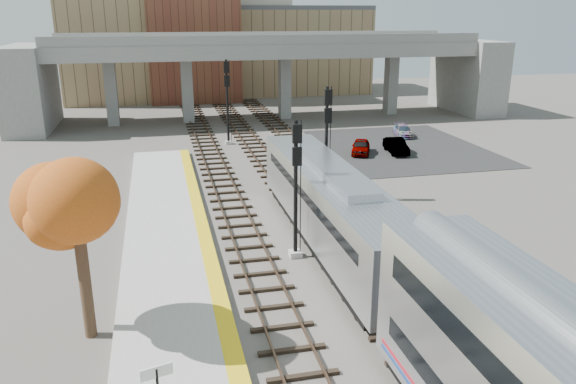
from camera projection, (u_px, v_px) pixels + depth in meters
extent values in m
plane|color=#47423D|center=(366.00, 327.00, 21.82)|extent=(160.00, 160.00, 0.00)
cube|color=#9E9E99|center=(177.00, 347.00, 20.20)|extent=(4.50, 60.00, 0.35)
cube|color=yellow|center=(229.00, 336.00, 20.56)|extent=(0.70, 60.00, 0.01)
cube|color=black|center=(238.00, 221.00, 32.70)|extent=(2.50, 95.00, 0.14)
cube|color=brown|center=(226.00, 220.00, 32.51)|extent=(0.07, 95.00, 0.14)
cube|color=brown|center=(250.00, 218.00, 32.82)|extent=(0.07, 95.00, 0.14)
cube|color=black|center=(308.00, 215.00, 33.61)|extent=(2.50, 95.00, 0.14)
cube|color=brown|center=(296.00, 215.00, 33.42)|extent=(0.07, 95.00, 0.14)
cube|color=brown|center=(319.00, 213.00, 33.73)|extent=(0.07, 95.00, 0.14)
cube|color=black|center=(370.00, 210.00, 34.48)|extent=(2.50, 95.00, 0.14)
cube|color=brown|center=(359.00, 210.00, 34.29)|extent=(0.07, 95.00, 0.14)
cube|color=brown|center=(381.00, 208.00, 34.60)|extent=(0.07, 95.00, 0.14)
cube|color=slate|center=(267.00, 49.00, 62.26)|extent=(46.00, 10.00, 1.50)
cube|color=slate|center=(276.00, 40.00, 57.43)|extent=(46.00, 0.20, 1.00)
cube|color=slate|center=(259.00, 36.00, 66.33)|extent=(46.00, 0.20, 1.00)
cube|color=slate|center=(111.00, 93.00, 59.88)|extent=(1.20, 1.60, 7.00)
cube|color=slate|center=(187.00, 90.00, 61.61)|extent=(1.20, 1.60, 7.00)
cube|color=slate|center=(285.00, 87.00, 63.99)|extent=(1.20, 1.60, 7.00)
cube|color=slate|center=(391.00, 84.00, 66.81)|extent=(1.20, 1.60, 7.00)
cube|color=slate|center=(30.00, 88.00, 57.91)|extent=(4.00, 12.00, 8.50)
cube|color=slate|center=(467.00, 76.00, 68.75)|extent=(4.00, 12.00, 8.50)
cube|color=#8E7752|center=(133.00, 40.00, 77.48)|extent=(18.00, 14.00, 16.00)
cube|color=beige|center=(229.00, 44.00, 85.45)|extent=(16.00, 16.00, 14.00)
cube|color=brown|center=(192.00, 25.00, 75.82)|extent=(12.00, 10.00, 20.00)
cube|color=#8E7752|center=(296.00, 51.00, 86.07)|extent=(20.00, 14.00, 12.00)
cube|color=#4C4C4F|center=(296.00, 8.00, 84.14)|extent=(20.00, 14.00, 0.60)
cube|color=black|center=(402.00, 147.00, 50.81)|extent=(14.00, 18.00, 0.04)
cube|color=#A8AAB2|center=(331.00, 204.00, 28.64)|extent=(3.00, 19.00, 3.20)
cube|color=black|center=(289.00, 150.00, 37.29)|extent=(2.20, 0.06, 1.10)
cube|color=black|center=(332.00, 193.00, 28.46)|extent=(3.02, 16.15, 0.50)
cube|color=black|center=(331.00, 237.00, 29.21)|extent=(2.70, 17.10, 0.50)
cube|color=#A8AAB2|center=(332.00, 170.00, 28.09)|extent=(1.60, 9.50, 0.40)
cube|color=#9E9E99|center=(295.00, 254.00, 28.08)|extent=(0.60, 0.60, 0.30)
cylinder|color=black|center=(296.00, 191.00, 27.07)|extent=(0.20, 0.20, 6.91)
cube|color=black|center=(297.00, 134.00, 25.96)|extent=(0.44, 0.18, 0.89)
cube|color=black|center=(297.00, 156.00, 26.29)|extent=(0.44, 0.18, 0.89)
cube|color=#9E9E99|center=(325.00, 197.00, 36.80)|extent=(0.60, 0.60, 0.30)
cylinder|color=black|center=(326.00, 144.00, 35.73)|extent=(0.21, 0.21, 7.32)
cube|color=black|center=(328.00, 97.00, 34.57)|extent=(0.47, 0.18, 0.94)
cube|color=black|center=(328.00, 116.00, 34.92)|extent=(0.47, 0.18, 0.94)
cube|color=#9E9E99|center=(229.00, 143.00, 52.05)|extent=(0.60, 0.60, 0.30)
cylinder|color=black|center=(227.00, 103.00, 50.92)|extent=(0.22, 0.22, 7.68)
cube|color=black|center=(226.00, 67.00, 49.72)|extent=(0.49, 0.18, 0.99)
cube|color=black|center=(227.00, 81.00, 50.09)|extent=(0.49, 0.18, 0.99)
cube|color=white|center=(156.00, 372.00, 15.09)|extent=(0.88, 0.29, 0.35)
cylinder|color=#382619|center=(84.00, 275.00, 20.48)|extent=(0.44, 0.44, 5.09)
ellipsoid|color=#BF6A19|center=(75.00, 199.00, 19.59)|extent=(3.60, 3.60, 3.64)
imported|color=#99999E|center=(361.00, 147.00, 48.19)|extent=(2.80, 3.98, 1.26)
imported|color=#99999E|center=(396.00, 146.00, 48.39)|extent=(1.82, 4.05, 1.29)
imported|color=#99999E|center=(403.00, 131.00, 55.06)|extent=(2.15, 3.91, 1.07)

